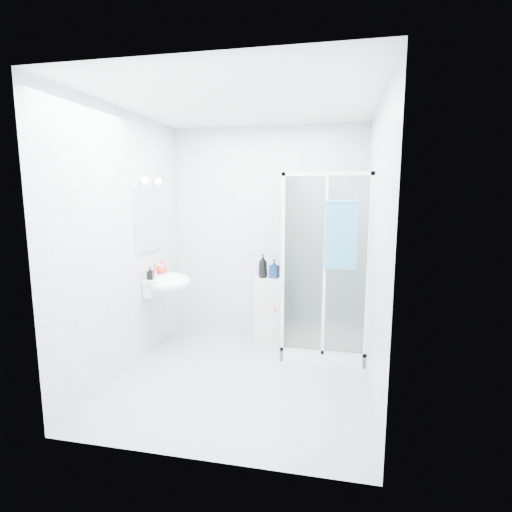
% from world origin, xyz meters
% --- Properties ---
extents(room, '(2.40, 2.60, 2.60)m').
position_xyz_m(room, '(0.00, 0.00, 1.30)').
color(room, white).
rests_on(room, ground).
extents(shower_enclosure, '(0.90, 0.95, 2.00)m').
position_xyz_m(shower_enclosure, '(0.67, 0.77, 0.45)').
color(shower_enclosure, white).
rests_on(shower_enclosure, ground).
extents(wall_basin, '(0.46, 0.56, 0.35)m').
position_xyz_m(wall_basin, '(-0.99, 0.45, 0.80)').
color(wall_basin, white).
rests_on(wall_basin, ground).
extents(mirror, '(0.02, 0.60, 0.70)m').
position_xyz_m(mirror, '(-1.19, 0.45, 1.50)').
color(mirror, white).
rests_on(mirror, room).
extents(vanity_lights, '(0.10, 0.40, 0.08)m').
position_xyz_m(vanity_lights, '(-1.14, 0.45, 1.92)').
color(vanity_lights, silver).
rests_on(vanity_lights, room).
extents(wall_hooks, '(0.23, 0.06, 0.03)m').
position_xyz_m(wall_hooks, '(-0.25, 1.26, 1.62)').
color(wall_hooks, silver).
rests_on(wall_hooks, room).
extents(storage_cabinet, '(0.34, 0.35, 0.77)m').
position_xyz_m(storage_cabinet, '(0.06, 1.05, 0.39)').
color(storage_cabinet, silver).
rests_on(storage_cabinet, ground).
extents(hand_towel, '(0.32, 0.05, 0.68)m').
position_xyz_m(hand_towel, '(0.90, 0.36, 1.40)').
color(hand_towel, teal).
rests_on(hand_towel, shower_enclosure).
extents(shampoo_bottle_a, '(0.11, 0.12, 0.29)m').
position_xyz_m(shampoo_bottle_a, '(-0.01, 1.05, 0.92)').
color(shampoo_bottle_a, black).
rests_on(shampoo_bottle_a, storage_cabinet).
extents(shampoo_bottle_b, '(0.12, 0.13, 0.23)m').
position_xyz_m(shampoo_bottle_b, '(0.12, 1.06, 0.88)').
color(shampoo_bottle_b, '#0C214D').
rests_on(shampoo_bottle_b, storage_cabinet).
extents(soap_dispenser_orange, '(0.15, 0.15, 0.16)m').
position_xyz_m(soap_dispenser_orange, '(-1.11, 0.57, 0.94)').
color(soap_dispenser_orange, red).
rests_on(soap_dispenser_orange, wall_basin).
extents(soap_dispenser_black, '(0.07, 0.07, 0.14)m').
position_xyz_m(soap_dispenser_black, '(-1.11, 0.29, 0.93)').
color(soap_dispenser_black, black).
rests_on(soap_dispenser_black, wall_basin).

